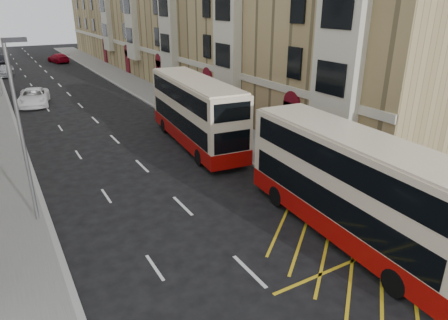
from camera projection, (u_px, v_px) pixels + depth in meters
pavement_right at (172, 103)px, 39.62m from camera, size 4.00×120.00×0.15m
kerb_right at (153, 106)px, 38.69m from camera, size 0.25×120.00×0.15m
kerb_left at (16, 123)px, 33.09m from camera, size 0.25×120.00×0.15m
road_markings at (61, 86)px, 47.97m from camera, size 10.00×110.00×0.01m
terrace_right at (171, 18)px, 52.46m from camera, size 10.75×79.00×15.25m
guard_railing at (339, 195)px, 19.02m from camera, size 0.06×6.56×1.01m
street_lamp_near at (21, 125)px, 16.77m from camera, size 0.93×0.18×8.00m
double_decker_front at (352, 187)px, 16.47m from camera, size 3.38×11.57×4.56m
double_decker_rear at (196, 112)px, 27.52m from camera, size 3.77×11.88×4.66m
pedestrian_mid at (442, 204)px, 18.07m from camera, size 0.75×0.59×1.52m
pedestrian_far at (334, 185)px, 19.70m from camera, size 1.12×0.86×1.77m
white_van at (34, 97)px, 38.97m from camera, size 3.62×6.14×1.60m
car_silver at (6, 71)px, 54.19m from camera, size 2.53×4.83×1.57m
car_dark at (0, 59)px, 66.43m from camera, size 1.55×3.98×1.29m
car_red at (58, 58)px, 66.65m from camera, size 3.18×5.59×1.53m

